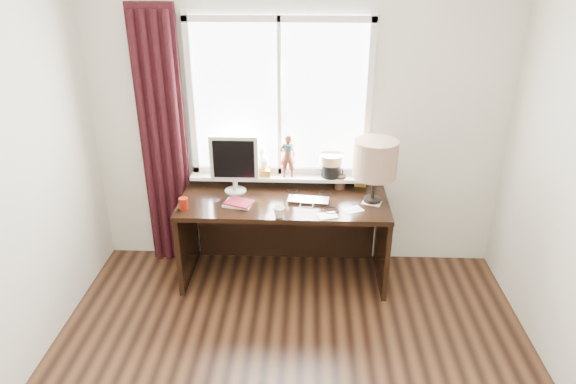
{
  "coord_description": "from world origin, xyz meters",
  "views": [
    {
      "loc": [
        0.09,
        -2.13,
        2.59
      ],
      "look_at": [
        -0.05,
        1.25,
        1.0
      ],
      "focal_mm": 32.0,
      "sensor_mm": 36.0,
      "label": 1
    }
  ],
  "objects_px": {
    "table_lamp": "(375,160)",
    "mug": "(279,212)",
    "desk": "(285,220)",
    "laptop": "(309,200)",
    "red_cup": "(184,204)",
    "monitor": "(234,161)"
  },
  "relations": [
    {
      "from": "table_lamp",
      "to": "mug",
      "type": "bearing_deg",
      "value": -157.67
    },
    {
      "from": "desk",
      "to": "table_lamp",
      "type": "height_order",
      "value": "table_lamp"
    },
    {
      "from": "mug",
      "to": "desk",
      "type": "height_order",
      "value": "mug"
    },
    {
      "from": "mug",
      "to": "laptop",
      "type": "bearing_deg",
      "value": 50.77
    },
    {
      "from": "desk",
      "to": "laptop",
      "type": "bearing_deg",
      "value": -31.03
    },
    {
      "from": "table_lamp",
      "to": "red_cup",
      "type": "bearing_deg",
      "value": -172.32
    },
    {
      "from": "monitor",
      "to": "laptop",
      "type": "bearing_deg",
      "value": -15.15
    },
    {
      "from": "mug",
      "to": "table_lamp",
      "type": "relative_size",
      "value": 0.18
    },
    {
      "from": "table_lamp",
      "to": "monitor",
      "type": "bearing_deg",
      "value": 173.01
    },
    {
      "from": "red_cup",
      "to": "table_lamp",
      "type": "bearing_deg",
      "value": 7.68
    },
    {
      "from": "laptop",
      "to": "desk",
      "type": "xyz_separation_m",
      "value": [
        -0.2,
        0.12,
        -0.26
      ]
    },
    {
      "from": "monitor",
      "to": "mug",
      "type": "bearing_deg",
      "value": -48.27
    },
    {
      "from": "mug",
      "to": "desk",
      "type": "relative_size",
      "value": 0.05
    },
    {
      "from": "red_cup",
      "to": "desk",
      "type": "height_order",
      "value": "red_cup"
    },
    {
      "from": "red_cup",
      "to": "desk",
      "type": "bearing_deg",
      "value": 20.77
    },
    {
      "from": "mug",
      "to": "red_cup",
      "type": "distance_m",
      "value": 0.76
    },
    {
      "from": "monitor",
      "to": "table_lamp",
      "type": "height_order",
      "value": "table_lamp"
    },
    {
      "from": "laptop",
      "to": "table_lamp",
      "type": "bearing_deg",
      "value": 9.62
    },
    {
      "from": "desk",
      "to": "table_lamp",
      "type": "bearing_deg",
      "value": -7.42
    },
    {
      "from": "red_cup",
      "to": "monitor",
      "type": "bearing_deg",
      "value": 43.32
    },
    {
      "from": "laptop",
      "to": "monitor",
      "type": "xyz_separation_m",
      "value": [
        -0.62,
        0.17,
        0.26
      ]
    },
    {
      "from": "mug",
      "to": "monitor",
      "type": "relative_size",
      "value": 0.19
    }
  ]
}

